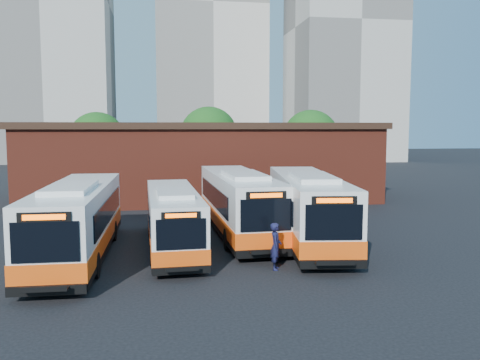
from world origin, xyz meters
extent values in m
plane|color=black|center=(0.00, 0.00, 0.00)|extent=(220.00, 220.00, 0.00)
cube|color=white|center=(-7.28, 0.82, 1.86)|extent=(2.85, 12.62, 2.99)
cube|color=#FF5510|center=(-7.28, 0.82, 1.00)|extent=(2.90, 12.67, 0.73)
cube|color=black|center=(-7.28, 0.82, 0.47)|extent=(2.89, 12.66, 0.26)
cube|color=black|center=(-7.37, -5.51, 2.15)|extent=(2.27, 0.10, 1.42)
cube|color=black|center=(-7.37, -5.52, 3.02)|extent=(1.78, 0.09, 0.34)
cube|color=#FF5905|center=(-7.37, -5.55, 3.02)|extent=(1.42, 0.04, 0.19)
cube|color=black|center=(-7.37, -5.57, 0.47)|extent=(2.68, 0.18, 0.34)
cube|color=black|center=(-7.37, -5.81, 0.58)|extent=(1.53, 0.42, 0.06)
cube|color=black|center=(-7.37, -6.00, 0.65)|extent=(1.52, 0.06, 0.19)
cube|color=black|center=(-8.63, 1.26, 2.15)|extent=(0.19, 9.81, 1.10)
cube|color=black|center=(-5.91, 1.22, 2.15)|extent=(0.19, 9.81, 1.10)
cube|color=white|center=(-7.30, -0.76, 3.46)|extent=(1.88, 4.43, 0.23)
cylinder|color=black|center=(-8.54, -2.73, 0.52)|extent=(0.35, 1.05, 1.05)
cylinder|color=black|center=(-6.12, -2.77, 0.52)|extent=(0.35, 1.05, 1.05)
cylinder|color=black|center=(-8.44, 4.19, 0.52)|extent=(0.35, 1.05, 1.05)
cylinder|color=black|center=(-6.02, 4.15, 0.52)|extent=(0.35, 1.05, 1.05)
cube|color=white|center=(-2.87, 1.90, 1.61)|extent=(2.70, 10.97, 2.59)
cube|color=#FF5510|center=(-2.87, 1.90, 0.86)|extent=(2.75, 11.01, 0.64)
cube|color=black|center=(-2.87, 1.90, 0.41)|extent=(2.74, 11.00, 0.23)
cube|color=black|center=(-2.67, -3.57, 1.86)|extent=(1.97, 0.12, 1.23)
cube|color=black|center=(-2.67, -3.58, 2.61)|extent=(1.54, 0.11, 0.29)
cube|color=#FF5905|center=(-2.67, -3.61, 2.61)|extent=(1.23, 0.06, 0.16)
cube|color=black|center=(-2.67, -3.63, 0.41)|extent=(2.32, 0.21, 0.29)
cube|color=black|center=(-2.67, -3.84, 0.50)|extent=(1.33, 0.39, 0.05)
cube|color=black|center=(-2.66, -4.00, 0.56)|extent=(1.32, 0.08, 0.16)
cube|color=black|center=(-4.06, 2.22, 1.86)|extent=(0.35, 8.49, 0.95)
cube|color=black|center=(-1.70, 2.30, 1.86)|extent=(0.35, 8.49, 0.95)
cube|color=white|center=(-2.82, 0.54, 3.00)|extent=(1.71, 3.87, 0.20)
cylinder|color=black|center=(-3.81, -1.22, 0.45)|extent=(0.32, 0.92, 0.91)
cylinder|color=black|center=(-1.71, -1.15, 0.45)|extent=(0.32, 0.92, 0.91)
cylinder|color=black|center=(-4.02, 4.76, 0.45)|extent=(0.32, 0.92, 0.91)
cylinder|color=black|center=(-1.92, 4.84, 0.45)|extent=(0.32, 0.92, 0.91)
cube|color=white|center=(0.91, 4.75, 1.90)|extent=(3.17, 12.91, 3.04)
cube|color=#FF5510|center=(0.91, 4.75, 1.01)|extent=(3.22, 12.96, 0.75)
cube|color=black|center=(0.91, 4.75, 0.48)|extent=(3.21, 12.95, 0.27)
cube|color=black|center=(1.13, -1.68, 2.19)|extent=(2.32, 0.14, 1.44)
cube|color=black|center=(1.14, -1.69, 3.08)|extent=(1.82, 0.13, 0.34)
cube|color=#FF5905|center=(1.14, -1.73, 3.08)|extent=(1.44, 0.07, 0.19)
cube|color=black|center=(1.14, -1.75, 0.48)|extent=(2.73, 0.24, 0.34)
cube|color=black|center=(1.15, -1.99, 0.59)|extent=(1.56, 0.46, 0.06)
cube|color=black|center=(1.15, -2.19, 0.66)|extent=(1.55, 0.10, 0.19)
cube|color=black|center=(-0.49, 5.13, 2.19)|extent=(0.40, 9.99, 1.12)
cube|color=black|center=(2.28, 5.23, 2.19)|extent=(0.40, 9.99, 1.12)
cube|color=white|center=(0.97, 3.15, 3.53)|extent=(2.01, 4.55, 0.24)
cylinder|color=black|center=(-0.20, 1.08, 0.53)|extent=(0.38, 1.08, 1.07)
cylinder|color=black|center=(2.27, 1.17, 0.53)|extent=(0.38, 1.08, 1.07)
cylinder|color=black|center=(-0.44, 8.13, 0.53)|extent=(0.38, 1.08, 1.07)
cylinder|color=black|center=(2.03, 8.21, 0.53)|extent=(0.38, 1.08, 1.07)
cube|color=white|center=(4.27, 2.57, 1.92)|extent=(4.32, 13.23, 3.08)
cube|color=#FF5510|center=(4.27, 2.57, 1.03)|extent=(4.38, 13.29, 0.76)
cube|color=black|center=(4.27, 2.57, 0.49)|extent=(4.36, 13.28, 0.27)
cube|color=black|center=(3.47, -3.91, 2.22)|extent=(2.34, 0.35, 1.46)
cube|color=black|center=(3.47, -3.92, 3.12)|extent=(1.83, 0.29, 0.35)
cube|color=#FF5905|center=(3.47, -3.96, 3.12)|extent=(1.45, 0.20, 0.19)
cube|color=black|center=(3.47, -3.97, 0.49)|extent=(2.76, 0.49, 0.35)
cube|color=black|center=(3.44, -4.22, 0.60)|extent=(1.61, 0.60, 0.06)
cube|color=black|center=(3.41, -4.41, 0.67)|extent=(1.56, 0.23, 0.19)
cube|color=black|center=(2.92, 3.17, 2.22)|extent=(1.28, 10.06, 1.14)
cube|color=black|center=(5.72, 2.83, 2.22)|extent=(1.28, 10.06, 1.14)
cube|color=white|center=(4.07, 0.96, 3.57)|extent=(2.41, 4.74, 0.24)
cylinder|color=black|center=(2.58, -0.93, 0.54)|extent=(0.48, 1.12, 1.08)
cylinder|color=black|center=(5.06, -1.23, 0.54)|extent=(0.48, 1.12, 1.08)
cylinder|color=black|center=(3.45, 6.16, 0.54)|extent=(0.48, 1.12, 1.08)
cylinder|color=black|center=(5.93, 5.86, 0.54)|extent=(0.48, 1.12, 1.08)
imported|color=#131539|center=(1.36, -2.63, 1.01)|extent=(0.64, 0.82, 2.01)
cube|color=maroon|center=(0.00, 20.00, 3.00)|extent=(28.00, 12.00, 6.00)
cube|color=black|center=(0.00, 20.00, 6.15)|extent=(28.60, 12.60, 0.50)
cube|color=black|center=(3.00, 13.97, 1.20)|extent=(1.20, 0.08, 2.40)
cylinder|color=#382314|center=(-10.00, 32.00, 1.35)|extent=(0.36, 0.36, 2.70)
sphere|color=#174A15|center=(-10.00, 32.00, 4.65)|extent=(6.00, 6.00, 6.00)
cylinder|color=#382314|center=(2.00, 34.00, 1.48)|extent=(0.36, 0.36, 2.95)
sphere|color=#174A15|center=(2.00, 34.00, 5.08)|extent=(6.56, 6.56, 6.56)
cylinder|color=#382314|center=(13.00, 31.00, 1.40)|extent=(0.36, 0.36, 2.81)
sphere|color=#174A15|center=(13.00, 31.00, 4.84)|extent=(6.24, 6.24, 6.24)
cube|color=#BAB5AB|center=(-22.00, 72.00, 27.50)|extent=(20.00, 18.00, 55.00)
cube|color=beige|center=(7.00, 86.00, 30.00)|extent=(22.00, 20.00, 60.00)
cube|color=#BAB5AB|center=(30.00, 68.00, 24.00)|extent=(18.00, 18.00, 48.00)
camera|label=1|loc=(-3.42, -23.33, 6.06)|focal=38.00mm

